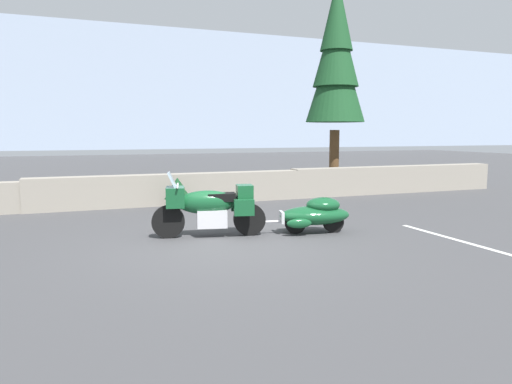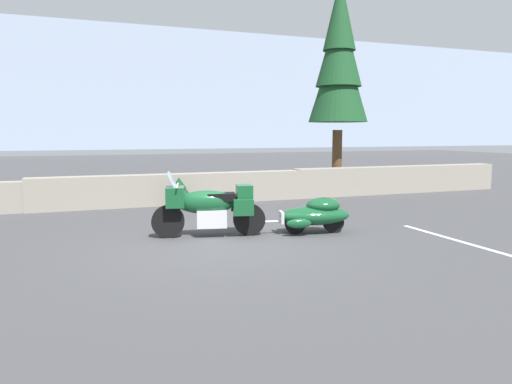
# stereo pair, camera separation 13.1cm
# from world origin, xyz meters

# --- Properties ---
(ground_plane) EXTENTS (80.00, 80.00, 0.00)m
(ground_plane) POSITION_xyz_m (0.00, 0.00, 0.00)
(ground_plane) COLOR #424244
(stone_guard_wall) EXTENTS (24.00, 0.57, 0.95)m
(stone_guard_wall) POSITION_xyz_m (0.81, 5.40, 0.45)
(stone_guard_wall) COLOR gray
(stone_guard_wall) RESTS_ON ground
(distant_ridgeline) EXTENTS (240.00, 80.00, 16.00)m
(distant_ridgeline) POSITION_xyz_m (0.00, 95.41, 8.00)
(distant_ridgeline) COLOR #99A8BF
(distant_ridgeline) RESTS_ON ground
(touring_motorcycle) EXTENTS (2.29, 1.04, 1.33)m
(touring_motorcycle) POSITION_xyz_m (-0.12, 0.77, 0.62)
(touring_motorcycle) COLOR black
(touring_motorcycle) RESTS_ON ground
(car_shaped_trailer) EXTENTS (2.23, 1.01, 0.76)m
(car_shaped_trailer) POSITION_xyz_m (2.06, 0.29, 0.41)
(car_shaped_trailer) COLOR black
(car_shaped_trailer) RESTS_ON ground
(pine_tree_tall) EXTENTS (2.15, 2.15, 7.70)m
(pine_tree_tall) POSITION_xyz_m (6.38, 6.94, 4.82)
(pine_tree_tall) COLOR brown
(pine_tree_tall) RESTS_ON ground
(pine_sapling_near) EXTENTS (0.74, 0.74, 0.88)m
(pine_sapling_near) POSITION_xyz_m (0.01, 4.55, 0.55)
(pine_sapling_near) COLOR brown
(pine_sapling_near) RESTS_ON ground
(parking_stripe_marker) EXTENTS (0.12, 3.60, 0.01)m
(parking_stripe_marker) POSITION_xyz_m (4.36, -1.50, 0.00)
(parking_stripe_marker) COLOR silver
(parking_stripe_marker) RESTS_ON ground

